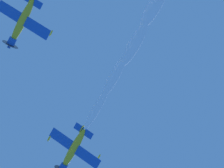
{
  "coord_description": "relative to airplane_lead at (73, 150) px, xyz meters",
  "views": [
    {
      "loc": [
        -27.23,
        7.88,
        1.71
      ],
      "look_at": [
        -16.5,
        0.25,
        74.89
      ],
      "focal_mm": 79.07,
      "sensor_mm": 36.0,
      "label": 1
    }
  ],
  "objects": [
    {
      "name": "airplane_lead",
      "position": [
        0.0,
        0.0,
        0.0
      ],
      "size": [
        8.53,
        8.96,
        4.01
      ],
      "color": "gold"
    },
    {
      "name": "smoke_trail_lead",
      "position": [
        -26.52,
        2.92,
        -0.21
      ],
      "size": [
        36.85,
        5.98,
        2.98
      ],
      "color": "white"
    },
    {
      "name": "airplane_left_wingman",
      "position": [
        -12.12,
        17.42,
        -1.23
      ],
      "size": [
        8.57,
        9.1,
        3.81
      ],
      "color": "gold"
    }
  ]
}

